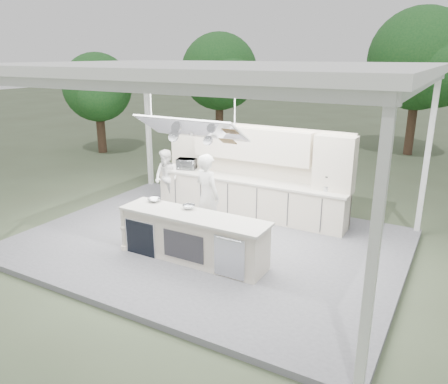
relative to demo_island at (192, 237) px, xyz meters
The scene contains 12 objects.
ground 1.10m from the demo_island, 101.07° to the left, with size 90.00×90.00×0.00m, color #49563B.
stage_deck 1.07m from the demo_island, 101.07° to the left, with size 8.00×6.00×0.12m, color slate.
tent 3.25m from the demo_island, 101.05° to the left, with size 8.20×6.20×3.86m.
demo_island is the anchor object (origin of this frame).
back_counter 2.82m from the demo_island, 93.63° to the left, with size 5.08×0.72×0.95m.
back_wall_unit 3.19m from the demo_island, 84.98° to the left, with size 5.05×0.48×2.25m.
tree_cluster 11.02m from the demo_island, 91.82° to the left, with size 19.55×9.40×5.85m.
head_chef 1.32m from the demo_island, 107.36° to the left, with size 0.69×0.45×1.88m, color white.
sous_chef 3.47m from the demo_island, 134.70° to the left, with size 0.73×0.57×1.51m, color white.
toaster_oven 3.58m from the demo_island, 125.60° to the left, with size 0.51×0.35×0.28m, color silver.
bowl_large 1.25m from the demo_island, 166.80° to the left, with size 0.27×0.27×0.07m, color #BABDC2.
bowl_small 0.62m from the demo_island, 133.50° to the left, with size 0.26×0.26×0.08m, color silver.
Camera 1 is at (4.61, -7.50, 4.03)m, focal length 35.00 mm.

